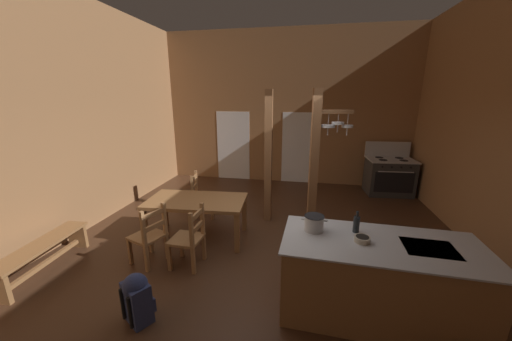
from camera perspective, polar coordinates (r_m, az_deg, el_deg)
ground_plane at (r=4.67m, az=1.09°, el=-17.70°), size 7.71×8.92×0.10m
wall_back at (r=8.02m, az=6.24°, el=12.65°), size 7.71×0.14×4.27m
wall_left at (r=5.69m, az=-36.92°, el=8.69°), size 0.14×8.92×4.27m
glazed_door_back_left at (r=8.35m, az=-4.77°, el=5.13°), size 1.00×0.01×2.05m
glazed_panel_back_right at (r=8.06m, az=8.43°, el=4.65°), size 0.84×0.01×2.05m
kitchen_island at (r=3.64m, az=23.95°, el=-20.02°), size 2.20×1.05×0.93m
stove_range at (r=7.91m, az=26.01°, el=-1.00°), size 1.19×0.89×1.32m
support_post_with_pot_rack at (r=4.77m, az=12.53°, el=1.96°), size 0.69×0.28×2.62m
support_post_center at (r=5.38m, az=2.59°, el=2.58°), size 0.14×0.14×2.62m
dining_table at (r=4.95m, az=-12.32°, el=-6.89°), size 1.76×1.02×0.74m
ladderback_chair_near_window at (r=4.53m, az=-21.33°, el=-12.59°), size 0.56×0.56×0.95m
ladderback_chair_by_post at (r=5.91m, az=-11.31°, el=-5.20°), size 0.52×0.52×0.95m
ladderback_chair_at_table_end at (r=4.29m, az=-13.72°, el=-13.56°), size 0.45×0.45×0.95m
bench_along_left_wall at (r=5.16m, az=-38.07°, el=-13.23°), size 0.47×1.48×0.44m
backpack at (r=3.63m, az=-23.63°, el=-22.99°), size 0.39×0.38×0.60m
stockpot_on_counter at (r=3.38m, az=12.04°, el=-10.67°), size 0.31×0.23×0.19m
mixing_bowl_on_counter at (r=3.32m, az=21.30°, el=-13.21°), size 0.17×0.17×0.06m
bottle_tall_on_counter at (r=3.47m, az=20.23°, el=-10.40°), size 0.07×0.07×0.27m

